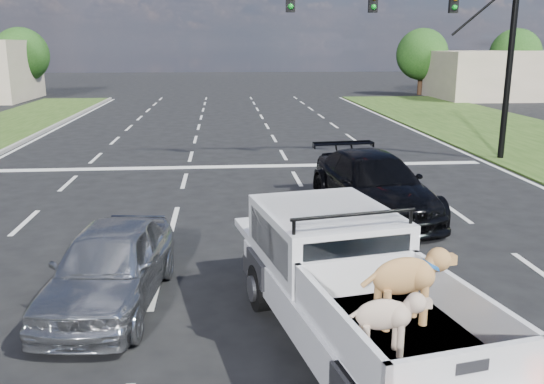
{
  "coord_description": "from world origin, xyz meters",
  "views": [
    {
      "loc": [
        -0.55,
        -9.44,
        4.09
      ],
      "look_at": [
        0.45,
        2.0,
        1.13
      ],
      "focal_mm": 38.0,
      "sensor_mm": 36.0,
      "label": 1
    }
  ],
  "objects_px": {
    "traffic_signal": "(446,25)",
    "silver_sedan": "(110,266)",
    "pickup_truck": "(352,288)",
    "black_coupe": "(373,184)"
  },
  "relations": [
    {
      "from": "pickup_truck",
      "to": "black_coupe",
      "type": "bearing_deg",
      "value": 61.51
    },
    {
      "from": "silver_sedan",
      "to": "traffic_signal",
      "type": "bearing_deg",
      "value": 55.45
    },
    {
      "from": "traffic_signal",
      "to": "silver_sedan",
      "type": "distance_m",
      "value": 15.25
    },
    {
      "from": "traffic_signal",
      "to": "pickup_truck",
      "type": "xyz_separation_m",
      "value": [
        -6.05,
        -12.88,
        -3.82
      ]
    },
    {
      "from": "traffic_signal",
      "to": "black_coupe",
      "type": "bearing_deg",
      "value": -122.26
    },
    {
      "from": "traffic_signal",
      "to": "black_coupe",
      "type": "distance_m",
      "value": 8.59
    },
    {
      "from": "traffic_signal",
      "to": "pickup_truck",
      "type": "distance_m",
      "value": 14.73
    },
    {
      "from": "traffic_signal",
      "to": "pickup_truck",
      "type": "relative_size",
      "value": 1.66
    },
    {
      "from": "silver_sedan",
      "to": "black_coupe",
      "type": "bearing_deg",
      "value": 46.61
    },
    {
      "from": "black_coupe",
      "to": "traffic_signal",
      "type": "bearing_deg",
      "value": 50.93
    }
  ]
}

